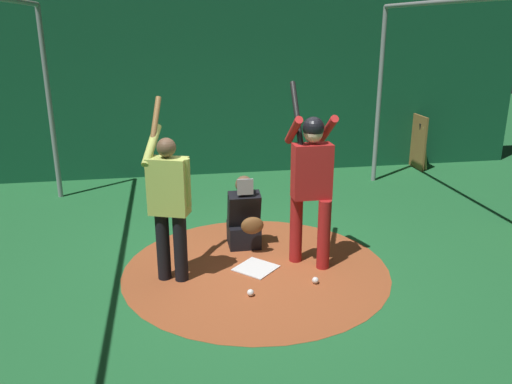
# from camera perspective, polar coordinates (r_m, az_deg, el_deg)

# --- Properties ---
(ground_plane) EXTENTS (27.95, 27.95, 0.00)m
(ground_plane) POSITION_cam_1_polar(r_m,az_deg,el_deg) (6.12, -0.00, -8.49)
(ground_plane) COLOR #216633
(dirt_circle) EXTENTS (3.10, 3.10, 0.01)m
(dirt_circle) POSITION_cam_1_polar(r_m,az_deg,el_deg) (6.12, -0.00, -8.46)
(dirt_circle) COLOR #9E4C28
(dirt_circle) RESTS_ON ground
(home_plate) EXTENTS (0.59, 0.59, 0.01)m
(home_plate) POSITION_cam_1_polar(r_m,az_deg,el_deg) (6.12, -0.00, -8.39)
(home_plate) COLOR white
(home_plate) RESTS_ON dirt_circle
(batter) EXTENTS (0.68, 0.49, 2.11)m
(batter) POSITION_cam_1_polar(r_m,az_deg,el_deg) (5.89, 6.10, 1.63)
(batter) COLOR maroon
(batter) RESTS_ON ground
(catcher) EXTENTS (0.58, 0.40, 0.95)m
(catcher) POSITION_cam_1_polar(r_m,az_deg,el_deg) (6.57, -1.28, -3.04)
(catcher) COLOR black
(catcher) RESTS_ON ground
(visitor) EXTENTS (0.64, 0.51, 2.00)m
(visitor) POSITION_cam_1_polar(r_m,az_deg,el_deg) (5.62, -9.58, -0.88)
(visitor) COLOR black
(visitor) RESTS_ON ground
(back_wall) EXTENTS (0.22, 11.95, 3.71)m
(back_wall) POSITION_cam_1_polar(r_m,az_deg,el_deg) (9.71, -4.40, 12.87)
(back_wall) COLOR #145133
(back_wall) RESTS_ON ground
(cage_frame) EXTENTS (6.47, 5.57, 3.05)m
(cage_frame) POSITION_cam_1_polar(r_m,az_deg,el_deg) (5.50, -0.00, 12.29)
(cage_frame) COLOR gray
(cage_frame) RESTS_ON ground
(bat_rack) EXTENTS (0.82, 0.20, 1.05)m
(bat_rack) POSITION_cam_1_polar(r_m,az_deg,el_deg) (10.81, 17.27, 5.26)
(bat_rack) COLOR olive
(bat_rack) RESTS_ON ground
(baseball_0) EXTENTS (0.07, 0.07, 0.07)m
(baseball_0) POSITION_cam_1_polar(r_m,az_deg,el_deg) (5.53, -0.61, -11.05)
(baseball_0) COLOR white
(baseball_0) RESTS_ON dirt_circle
(baseball_1) EXTENTS (0.07, 0.07, 0.07)m
(baseball_1) POSITION_cam_1_polar(r_m,az_deg,el_deg) (5.81, 6.57, -9.66)
(baseball_1) COLOR white
(baseball_1) RESTS_ON dirt_circle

